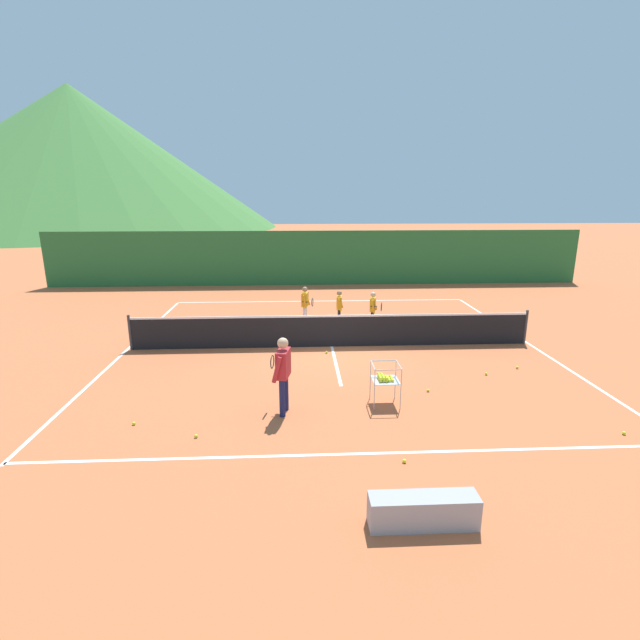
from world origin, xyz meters
The scene contains 24 objects.
ground_plane centered at (0.00, 0.00, 0.00)m, with size 120.00×120.00×0.00m, color #BC6038.
line_baseline_near centered at (0.00, -6.01, 0.00)m, with size 12.06×0.08×0.01m, color white.
line_baseline_far centered at (0.00, 6.19, 0.00)m, with size 12.06×0.08×0.01m, color white.
line_sideline_west centered at (-6.03, 0.00, 0.00)m, with size 0.08×12.20×0.01m, color white.
line_sideline_east centered at (6.03, 0.00, 0.00)m, with size 0.08×12.20×0.01m, color white.
line_service_center centered at (0.00, 0.00, 0.00)m, with size 0.08×6.01×0.01m, color white.
tennis_net centered at (0.00, 0.00, 0.50)m, with size 11.86×0.08×1.05m.
instructor centered at (-1.33, -4.33, 0.98)m, with size 0.44×0.80×1.64m.
student_0 centered at (-0.74, 2.50, 0.81)m, with size 0.42×0.69×1.35m.
student_1 centered at (0.42, 2.19, 0.76)m, with size 0.28×0.51×1.26m.
student_2 centered at (1.53, 1.85, 0.77)m, with size 0.41×0.68×1.27m.
ball_cart centered at (0.84, -4.00, 0.59)m, with size 0.58×0.58×0.90m.
tennis_ball_0 centered at (-0.20, -0.61, 0.03)m, with size 0.07×0.07×0.07m, color yellow.
tennis_ball_1 centered at (3.73, -2.48, 0.03)m, with size 0.07×0.07×0.07m, color yellow.
tennis_ball_2 centered at (5.15, -5.59, 0.03)m, with size 0.07×0.07×0.07m, color yellow.
tennis_ball_3 centered at (-2.95, -5.29, 0.03)m, with size 0.07×0.07×0.07m, color yellow.
tennis_ball_4 centered at (4.72, -2.08, 0.03)m, with size 0.07×0.07×0.07m, color yellow.
tennis_ball_5 centered at (-4.28, -4.72, 0.03)m, with size 0.07×0.07×0.07m, color yellow.
tennis_ball_6 centered at (1.98, -3.42, 0.03)m, with size 0.07×0.07×0.07m, color yellow.
tennis_ball_7 centered at (0.76, -6.33, 0.03)m, with size 0.07×0.07×0.07m, color yellow.
windscreen_fence centered at (0.00, 9.95, 1.35)m, with size 26.54×0.08×2.69m, color #286B33.
courtside_bench centered at (0.66, -7.88, 0.23)m, with size 1.50×0.36×0.46m, color #99999E.
hill_0 centered at (-30.00, 53.40, 9.07)m, with size 52.36×52.36×18.13m, color #427A38.
hill_1 centered at (-39.66, 59.79, 6.92)m, with size 42.15×42.15×13.85m, color #427A38.
Camera 1 is at (-1.02, -13.28, 4.41)m, focal length 26.25 mm.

